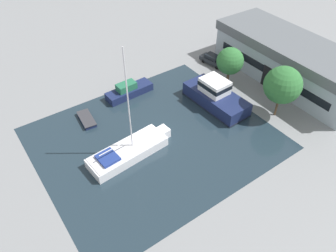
{
  "coord_description": "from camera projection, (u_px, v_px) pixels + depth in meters",
  "views": [
    {
      "loc": [
        25.56,
        -15.99,
        28.66
      ],
      "look_at": [
        0.0,
        2.11,
        1.0
      ],
      "focal_mm": 35.0,
      "sensor_mm": 36.0,
      "label": 1
    }
  ],
  "objects": [
    {
      "name": "ground_plane",
      "position": [
        154.0,
        138.0,
        41.53
      ],
      "size": [
        440.0,
        440.0,
        0.0
      ],
      "primitive_type": "plane",
      "color": "gray"
    },
    {
      "name": "sailboat_moored",
      "position": [
        129.0,
        151.0,
        38.85
      ],
      "size": [
        4.06,
        11.09,
        14.16
      ],
      "rotation": [
        0.0,
        0.0,
        0.08
      ],
      "color": "white",
      "rests_on": "water_canal"
    },
    {
      "name": "quay_tree_by_water",
      "position": [
        230.0,
        61.0,
        47.85
      ],
      "size": [
        4.0,
        4.0,
        6.12
      ],
      "color": "brown",
      "rests_on": "ground"
    },
    {
      "name": "warehouse_building",
      "position": [
        291.0,
        60.0,
        49.85
      ],
      "size": [
        25.17,
        9.74,
        6.24
      ],
      "rotation": [
        0.0,
        0.0,
        -0.02
      ],
      "color": "#99A8B2",
      "rests_on": "ground"
    },
    {
      "name": "quay_tree_near_building",
      "position": [
        283.0,
        85.0,
        41.84
      ],
      "size": [
        4.92,
        4.92,
        7.36
      ],
      "color": "brown",
      "rests_on": "ground"
    },
    {
      "name": "parked_car",
      "position": [
        213.0,
        60.0,
        54.62
      ],
      "size": [
        4.94,
        2.45,
        1.61
      ],
      "rotation": [
        0.0,
        0.0,
        4.86
      ],
      "color": "#1E2328",
      "rests_on": "ground"
    },
    {
      "name": "small_dinghy",
      "position": [
        87.0,
        119.0,
        43.92
      ],
      "size": [
        4.02,
        2.02,
        0.51
      ],
      "rotation": [
        0.0,
        0.0,
        1.46
      ],
      "color": "#19234C",
      "rests_on": "water_canal"
    },
    {
      "name": "cabin_boat",
      "position": [
        129.0,
        91.0,
        48.0
      ],
      "size": [
        2.53,
        7.15,
        2.15
      ],
      "rotation": [
        0.0,
        0.0,
        0.04
      ],
      "color": "#19234C",
      "rests_on": "water_canal"
    },
    {
      "name": "motor_cruiser",
      "position": [
        215.0,
        96.0,
        45.93
      ],
      "size": [
        9.99,
        4.55,
        3.87
      ],
      "rotation": [
        0.0,
        0.0,
        1.61
      ],
      "color": "#19234C",
      "rests_on": "water_canal"
    },
    {
      "name": "water_canal",
      "position": [
        154.0,
        138.0,
        41.53
      ],
      "size": [
        24.18,
        28.2,
        0.01
      ],
      "primitive_type": "cube",
      "color": "#1E2D38",
      "rests_on": "ground"
    }
  ]
}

